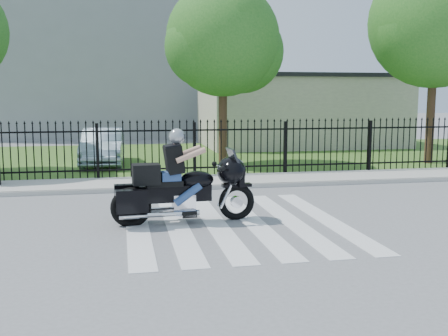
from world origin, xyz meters
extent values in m
plane|color=slate|center=(0.00, 0.00, 0.00)|extent=(120.00, 120.00, 0.00)
cube|color=#ADAAA3|center=(0.00, 5.00, 0.06)|extent=(40.00, 2.00, 0.12)
cube|color=#ADAAA3|center=(0.00, 4.00, 0.06)|extent=(40.00, 0.12, 0.12)
cube|color=#396021|center=(0.00, 12.00, 0.01)|extent=(40.00, 12.00, 0.02)
cube|color=black|center=(0.00, 6.00, 0.35)|extent=(26.00, 0.04, 0.05)
cube|color=black|center=(0.00, 6.00, 1.55)|extent=(26.00, 0.04, 0.05)
cylinder|color=#382316|center=(1.50, 9.00, 2.08)|extent=(0.32, 0.32, 4.16)
sphere|color=#22641C|center=(1.50, 9.00, 4.68)|extent=(4.20, 4.20, 4.20)
cylinder|color=#382316|center=(9.50, 8.00, 2.40)|extent=(0.32, 0.32, 4.80)
sphere|color=#22641C|center=(9.50, 8.00, 5.40)|extent=(5.00, 5.00, 5.00)
cube|color=beige|center=(7.00, 16.00, 1.75)|extent=(10.00, 6.00, 3.50)
cube|color=black|center=(7.00, 16.00, 3.60)|extent=(10.20, 6.20, 0.20)
cube|color=gray|center=(-3.00, 26.00, 6.00)|extent=(15.00, 10.00, 12.00)
torus|color=black|center=(0.11, 0.34, 0.38)|extent=(0.80, 0.19, 0.79)
torus|color=black|center=(-2.12, 0.22, 0.38)|extent=(0.84, 0.22, 0.84)
cube|color=black|center=(-1.20, 0.27, 0.63)|extent=(1.50, 0.36, 0.34)
ellipsoid|color=black|center=(-0.74, 0.30, 0.89)|extent=(0.73, 0.50, 0.38)
cube|color=black|center=(-1.43, 0.26, 0.85)|extent=(0.76, 0.41, 0.11)
cube|color=silver|center=(-1.03, 0.28, 0.44)|extent=(0.48, 0.37, 0.34)
ellipsoid|color=black|center=(0.00, 0.34, 1.05)|extent=(0.66, 0.86, 0.62)
cube|color=black|center=(-1.80, 0.24, 1.05)|extent=(0.57, 0.46, 0.41)
cube|color=navy|center=(-1.29, 0.27, 0.99)|extent=(0.41, 0.36, 0.21)
sphere|color=#9C9FA3|center=(-1.16, 0.28, 1.81)|extent=(0.33, 0.33, 0.33)
imported|color=#94AABB|center=(-2.95, 9.89, 0.71)|extent=(1.63, 4.26, 1.39)
camera|label=1|loc=(-2.28, -10.40, 2.65)|focal=42.00mm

